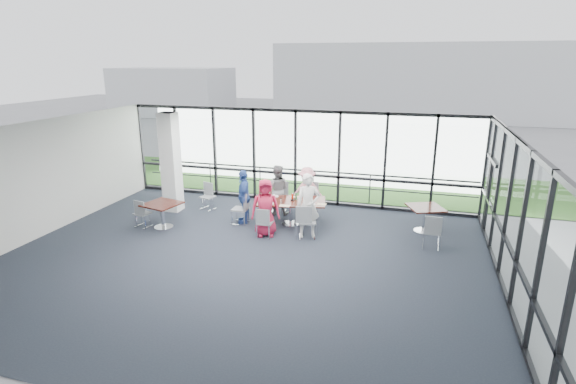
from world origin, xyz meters
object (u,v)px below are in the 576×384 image
(main_table, at_px, (291,204))
(side_table_right, at_px, (425,211))
(diner_far_left, at_px, (277,190))
(chair_main_nl, at_px, (265,223))
(chair_main_fl, at_px, (279,198))
(chair_main_fr, at_px, (310,199))
(diner_near_right, at_px, (308,206))
(chair_main_end, at_px, (240,209))
(chair_spare_lb, at_px, (208,197))
(side_table_left, at_px, (162,207))
(diner_near_left, at_px, (265,208))
(diner_end, at_px, (244,196))
(diner_far_right, at_px, (307,191))
(chair_main_nr, at_px, (307,222))
(chair_spare_la, at_px, (142,213))
(chair_spare_r, at_px, (432,232))
(structural_column, at_px, (171,163))

(main_table, xyz_separation_m, side_table_right, (3.86, 0.50, 0.01))
(diner_far_left, xyz_separation_m, chair_main_nl, (0.27, -1.93, -0.38))
(chair_main_fl, relative_size, chair_main_fr, 0.98)
(main_table, bearing_deg, side_table_right, -4.33)
(side_table_right, bearing_deg, chair_main_nl, -158.87)
(diner_far_left, bearing_deg, diner_near_right, 122.90)
(chair_main_end, distance_m, chair_spare_lb, 1.81)
(side_table_left, bearing_deg, diner_near_left, 5.29)
(diner_far_left, distance_m, diner_end, 1.24)
(side_table_left, height_order, diner_near_left, diner_near_left)
(chair_main_fr, bearing_deg, diner_end, 36.72)
(diner_far_right, relative_size, chair_main_nr, 1.64)
(diner_near_right, relative_size, diner_end, 1.10)
(main_table, xyz_separation_m, diner_near_right, (0.73, -0.80, 0.27))
(diner_end, bearing_deg, side_table_left, -83.69)
(diner_near_right, bearing_deg, diner_far_left, 110.49)
(diner_far_right, xyz_separation_m, chair_spare_la, (-4.39, -2.44, -0.36))
(side_table_left, relative_size, chair_main_fr, 1.15)
(diner_near_left, distance_m, chair_main_fr, 2.30)
(chair_main_nr, bearing_deg, diner_far_left, 115.95)
(side_table_left, relative_size, diner_end, 0.69)
(diner_near_left, height_order, chair_main_nr, diner_near_left)
(diner_far_left, height_order, diner_far_right, diner_far_left)
(chair_main_nl, distance_m, chair_spare_lb, 3.13)
(main_table, bearing_deg, chair_spare_lb, 157.26)
(main_table, height_order, chair_main_fr, chair_main_fr)
(diner_far_left, relative_size, diner_end, 0.98)
(chair_spare_lb, bearing_deg, side_table_right, -164.05)
(chair_main_fl, xyz_separation_m, chair_main_end, (-0.80, -1.31, -0.02))
(chair_main_fl, bearing_deg, chair_spare_lb, -2.40)
(diner_far_right, bearing_deg, chair_spare_lb, -16.35)
(chair_main_nr, bearing_deg, main_table, 115.15)
(side_table_right, xyz_separation_m, chair_main_end, (-5.34, -0.87, -0.18))
(main_table, xyz_separation_m, side_table_left, (-3.54, -1.33, 0.01))
(diner_far_right, height_order, diner_end, diner_end)
(chair_main_end, relative_size, chair_spare_lb, 1.08)
(side_table_left, relative_size, diner_near_right, 0.62)
(diner_near_right, xyz_separation_m, chair_main_nr, (0.00, -0.09, -0.43))
(chair_spare_la, bearing_deg, main_table, 31.53)
(diner_near_right, height_order, chair_main_end, diner_near_right)
(diner_end, relative_size, chair_spare_r, 1.80)
(structural_column, bearing_deg, diner_near_left, -18.86)
(side_table_left, height_order, diner_end, diner_end)
(structural_column, xyz_separation_m, diner_far_right, (4.31, 0.81, -0.82))
(side_table_right, distance_m, chair_main_end, 5.41)
(structural_column, xyz_separation_m, diner_end, (2.66, -0.41, -0.78))
(diner_far_left, relative_size, chair_main_end, 1.75)
(side_table_right, bearing_deg, chair_spare_lb, 179.29)
(side_table_left, xyz_separation_m, chair_main_fl, (2.85, 2.28, -0.17))
(diner_near_left, xyz_separation_m, chair_main_end, (-1.05, 0.68, -0.36))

